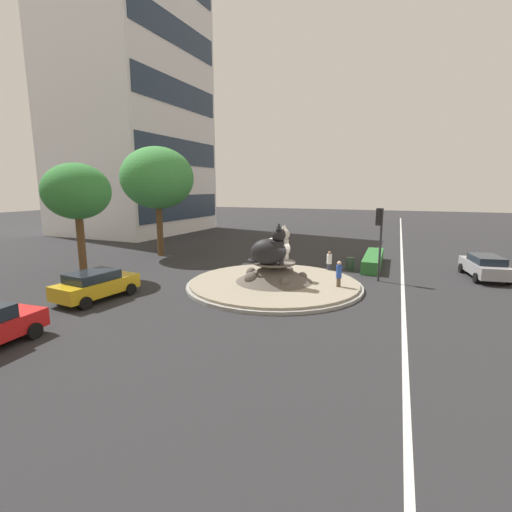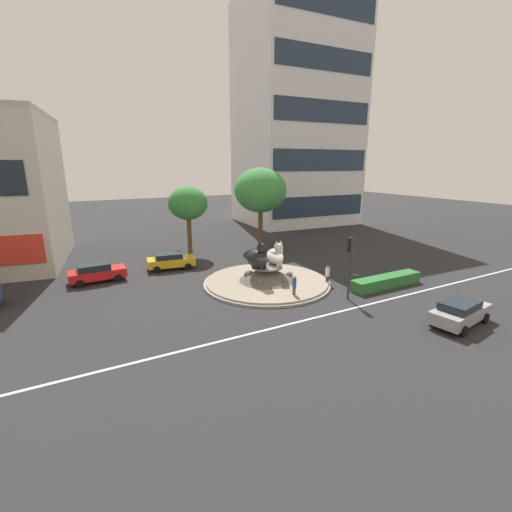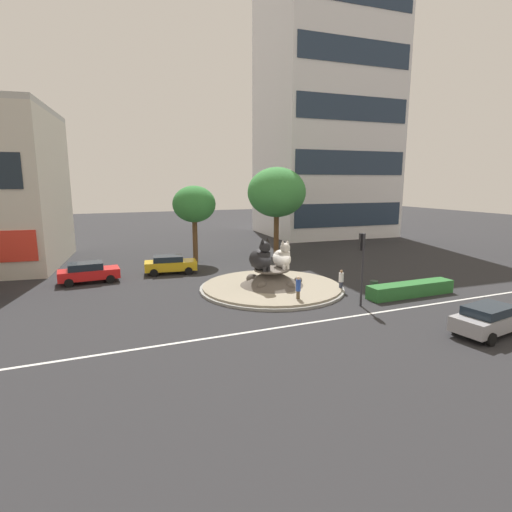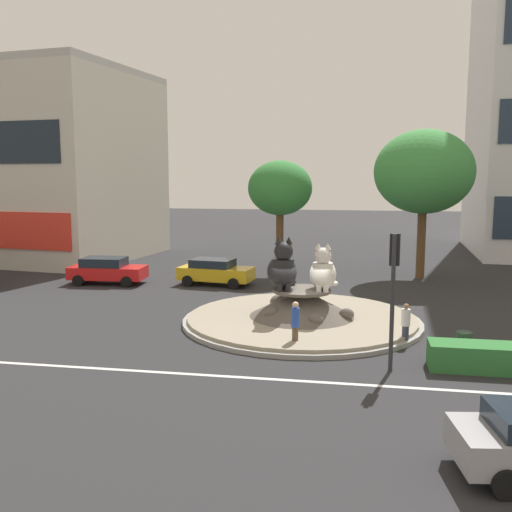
{
  "view_description": "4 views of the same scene",
  "coord_description": "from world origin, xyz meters",
  "px_view_note": "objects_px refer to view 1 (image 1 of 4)",
  "views": [
    {
      "loc": [
        -20.24,
        -6.62,
        5.82
      ],
      "look_at": [
        -2.58,
        0.16,
        2.28
      ],
      "focal_mm": 25.83,
      "sensor_mm": 36.0,
      "label": 1
    },
    {
      "loc": [
        -13.65,
        -23.69,
        9.57
      ],
      "look_at": [
        -0.83,
        0.33,
        2.39
      ],
      "focal_mm": 24.61,
      "sensor_mm": 36.0,
      "label": 2
    },
    {
      "loc": [
        -11.7,
        -25.43,
        7.68
      ],
      "look_at": [
        -0.64,
        1.42,
        2.25
      ],
      "focal_mm": 27.99,
      "sensor_mm": 36.0,
      "label": 3
    },
    {
      "loc": [
        2.38,
        -24.78,
        6.48
      ],
      "look_at": [
        -2.09,
        0.4,
        2.85
      ],
      "focal_mm": 40.92,
      "sensor_mm": 36.0,
      "label": 4
    }
  ],
  "objects_px": {
    "second_tree_near_tower": "(77,192)",
    "parked_car_right": "(96,284)",
    "office_tower": "(131,99)",
    "pedestrian_blue_shirt": "(339,275)",
    "cat_statue_black": "(271,250)",
    "traffic_light_mast": "(379,230)",
    "sedan_on_far_lane": "(485,266)",
    "broadleaf_tree_behind_island": "(157,178)",
    "litter_bin": "(350,264)",
    "cat_statue_white": "(277,246)",
    "pedestrian_white_shirt": "(329,262)"
  },
  "relations": [
    {
      "from": "broadleaf_tree_behind_island",
      "to": "litter_bin",
      "type": "height_order",
      "value": "broadleaf_tree_behind_island"
    },
    {
      "from": "parked_car_right",
      "to": "litter_bin",
      "type": "relative_size",
      "value": 4.99
    },
    {
      "from": "cat_statue_white",
      "to": "pedestrian_blue_shirt",
      "type": "relative_size",
      "value": 1.2
    },
    {
      "from": "office_tower",
      "to": "pedestrian_blue_shirt",
      "type": "bearing_deg",
      "value": -121.28
    },
    {
      "from": "office_tower",
      "to": "pedestrian_blue_shirt",
      "type": "distance_m",
      "value": 39.04
    },
    {
      "from": "litter_bin",
      "to": "cat_statue_white",
      "type": "bearing_deg",
      "value": 144.39
    },
    {
      "from": "second_tree_near_tower",
      "to": "pedestrian_blue_shirt",
      "type": "xyz_separation_m",
      "value": [
        2.75,
        -15.84,
        -4.55
      ]
    },
    {
      "from": "cat_statue_white",
      "to": "traffic_light_mast",
      "type": "xyz_separation_m",
      "value": [
        2.63,
        -5.72,
        0.93
      ]
    },
    {
      "from": "second_tree_near_tower",
      "to": "parked_car_right",
      "type": "xyz_separation_m",
      "value": [
        -3.22,
        -4.16,
        -4.71
      ]
    },
    {
      "from": "cat_statue_white",
      "to": "sedan_on_far_lane",
      "type": "height_order",
      "value": "cat_statue_white"
    },
    {
      "from": "parked_car_right",
      "to": "second_tree_near_tower",
      "type": "bearing_deg",
      "value": 59.88
    },
    {
      "from": "pedestrian_blue_shirt",
      "to": "parked_car_right",
      "type": "height_order",
      "value": "pedestrian_blue_shirt"
    },
    {
      "from": "litter_bin",
      "to": "traffic_light_mast",
      "type": "bearing_deg",
      "value": -143.37
    },
    {
      "from": "sedan_on_far_lane",
      "to": "office_tower",
      "type": "bearing_deg",
      "value": 62.2
    },
    {
      "from": "traffic_light_mast",
      "to": "parked_car_right",
      "type": "height_order",
      "value": "traffic_light_mast"
    },
    {
      "from": "traffic_light_mast",
      "to": "pedestrian_white_shirt",
      "type": "height_order",
      "value": "traffic_light_mast"
    },
    {
      "from": "sedan_on_far_lane",
      "to": "litter_bin",
      "type": "height_order",
      "value": "sedan_on_far_lane"
    },
    {
      "from": "cat_statue_black",
      "to": "sedan_on_far_lane",
      "type": "bearing_deg",
      "value": 17.9
    },
    {
      "from": "sedan_on_far_lane",
      "to": "parked_car_right",
      "type": "bearing_deg",
      "value": 113.73
    },
    {
      "from": "cat_statue_black",
      "to": "parked_car_right",
      "type": "height_order",
      "value": "cat_statue_black"
    },
    {
      "from": "cat_statue_black",
      "to": "parked_car_right",
      "type": "relative_size",
      "value": 0.56
    },
    {
      "from": "pedestrian_blue_shirt",
      "to": "litter_bin",
      "type": "distance_m",
      "value": 6.05
    },
    {
      "from": "cat_statue_black",
      "to": "sedan_on_far_lane",
      "type": "distance_m",
      "value": 14.28
    },
    {
      "from": "traffic_light_mast",
      "to": "pedestrian_white_shirt",
      "type": "bearing_deg",
      "value": -3.56
    },
    {
      "from": "pedestrian_blue_shirt",
      "to": "sedan_on_far_lane",
      "type": "bearing_deg",
      "value": -165.03
    },
    {
      "from": "cat_statue_black",
      "to": "traffic_light_mast",
      "type": "height_order",
      "value": "traffic_light_mast"
    },
    {
      "from": "traffic_light_mast",
      "to": "litter_bin",
      "type": "bearing_deg",
      "value": -44.37
    },
    {
      "from": "cat_statue_black",
      "to": "pedestrian_white_shirt",
      "type": "height_order",
      "value": "cat_statue_black"
    },
    {
      "from": "second_tree_near_tower",
      "to": "pedestrian_blue_shirt",
      "type": "distance_m",
      "value": 16.71
    },
    {
      "from": "cat_statue_black",
      "to": "office_tower",
      "type": "bearing_deg",
      "value": 126.9
    },
    {
      "from": "cat_statue_white",
      "to": "office_tower",
      "type": "relative_size",
      "value": 0.06
    },
    {
      "from": "cat_statue_black",
      "to": "parked_car_right",
      "type": "bearing_deg",
      "value": -162.04
    },
    {
      "from": "traffic_light_mast",
      "to": "office_tower",
      "type": "bearing_deg",
      "value": -18.76
    },
    {
      "from": "pedestrian_blue_shirt",
      "to": "sedan_on_far_lane",
      "type": "height_order",
      "value": "pedestrian_blue_shirt"
    },
    {
      "from": "pedestrian_white_shirt",
      "to": "litter_bin",
      "type": "height_order",
      "value": "pedestrian_white_shirt"
    },
    {
      "from": "cat_statue_black",
      "to": "broadleaf_tree_behind_island",
      "type": "height_order",
      "value": "broadleaf_tree_behind_island"
    },
    {
      "from": "parked_car_right",
      "to": "cat_statue_black",
      "type": "bearing_deg",
      "value": -50.25
    },
    {
      "from": "broadleaf_tree_behind_island",
      "to": "cat_statue_white",
      "type": "bearing_deg",
      "value": -113.31
    },
    {
      "from": "cat_statue_white",
      "to": "pedestrian_blue_shirt",
      "type": "bearing_deg",
      "value": -13.47
    },
    {
      "from": "pedestrian_blue_shirt",
      "to": "traffic_light_mast",
      "type": "bearing_deg",
      "value": -141.9
    },
    {
      "from": "second_tree_near_tower",
      "to": "sedan_on_far_lane",
      "type": "relative_size",
      "value": 1.58
    },
    {
      "from": "cat_statue_white",
      "to": "sedan_on_far_lane",
      "type": "bearing_deg",
      "value": 23.13
    },
    {
      "from": "office_tower",
      "to": "broadleaf_tree_behind_island",
      "type": "xyz_separation_m",
      "value": [
        -13.89,
        -13.44,
        -10.2
      ]
    },
    {
      "from": "pedestrian_blue_shirt",
      "to": "litter_bin",
      "type": "height_order",
      "value": "pedestrian_blue_shirt"
    },
    {
      "from": "cat_statue_white",
      "to": "office_tower",
      "type": "xyz_separation_m",
      "value": [
        19.19,
        25.74,
        14.49
      ]
    },
    {
      "from": "sedan_on_far_lane",
      "to": "litter_bin",
      "type": "relative_size",
      "value": 5.14
    },
    {
      "from": "traffic_light_mast",
      "to": "litter_bin",
      "type": "distance_m",
      "value": 4.28
    },
    {
      "from": "broadleaf_tree_behind_island",
      "to": "pedestrian_blue_shirt",
      "type": "bearing_deg",
      "value": -110.56
    },
    {
      "from": "cat_statue_white",
      "to": "office_tower",
      "type": "distance_m",
      "value": 35.23
    },
    {
      "from": "pedestrian_white_shirt",
      "to": "pedestrian_blue_shirt",
      "type": "xyz_separation_m",
      "value": [
        -4.09,
        -1.25,
        0.13
      ]
    }
  ]
}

